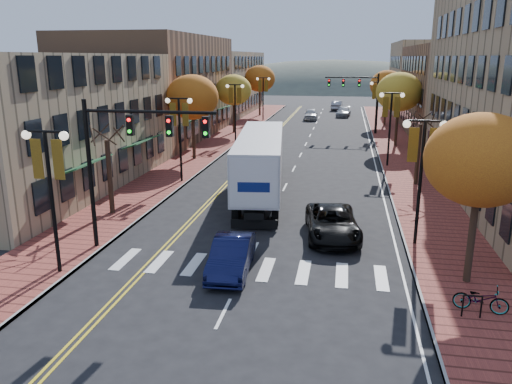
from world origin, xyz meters
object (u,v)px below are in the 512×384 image
at_px(semi_truck, 261,157).
at_px(bicycle, 481,299).
at_px(navy_sedan, 232,255).
at_px(black_suv, 332,223).

relative_size(semi_truck, bicycle, 9.02).
xyz_separation_m(navy_sedan, black_suv, (4.04, 4.98, 0.02)).
xyz_separation_m(black_suv, bicycle, (5.35, -7.06, -0.12)).
bearing_deg(semi_truck, bicycle, -62.12).
height_order(semi_truck, black_suv, semi_truck).
height_order(navy_sedan, bicycle, navy_sedan).
height_order(semi_truck, bicycle, semi_truck).
distance_m(semi_truck, navy_sedan, 12.92).
height_order(navy_sedan, black_suv, black_suv).
distance_m(black_suv, bicycle, 8.86).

